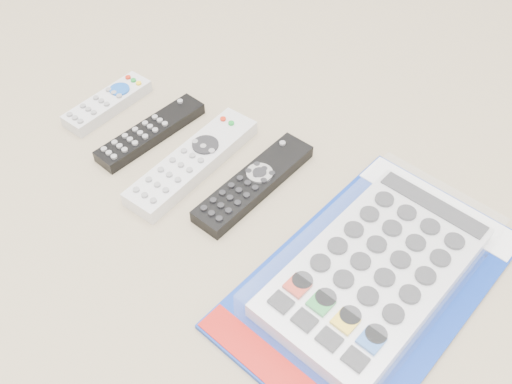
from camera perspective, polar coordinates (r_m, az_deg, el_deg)
The scene contains 5 objects.
remote_small_grey at distance 0.94m, azimuth -14.63°, elevation 8.62°, with size 0.06×0.15×0.02m.
remote_slim_black at distance 0.88m, azimuth -10.51°, elevation 5.93°, with size 0.08×0.19×0.02m.
remote_silver_dvd at distance 0.82m, azimuth -6.35°, elevation 3.02°, with size 0.08×0.23×0.03m.
remote_large_black at distance 0.78m, azimuth -0.21°, elevation 0.93°, with size 0.08×0.21×0.02m.
jumbo_remote_packaged at distance 0.70m, azimuth 11.87°, elevation -7.56°, with size 0.29×0.41×0.05m.
Camera 1 is at (0.33, -0.45, 0.58)m, focal length 40.00 mm.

